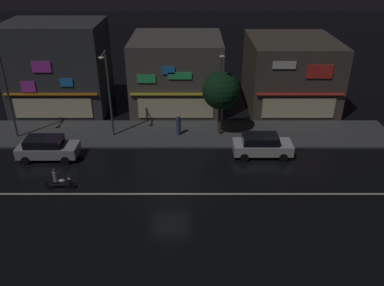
% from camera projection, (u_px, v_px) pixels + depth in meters
% --- Properties ---
extents(ground_plane, '(140.00, 140.00, 0.00)m').
position_uv_depth(ground_plane, '(169.00, 194.00, 24.62)').
color(ground_plane, black).
extents(lane_divider_stripe, '(33.73, 0.16, 0.01)m').
position_uv_depth(lane_divider_stripe, '(169.00, 194.00, 24.62)').
color(lane_divider_stripe, beige).
rests_on(lane_divider_stripe, ground).
extents(sidewalk_far, '(35.51, 4.96, 0.14)m').
position_uv_depth(sidewalk_far, '(174.00, 134.00, 32.10)').
color(sidewalk_far, '#424447').
rests_on(sidewalk_far, ground).
extents(storefront_left_block, '(7.88, 8.85, 6.28)m').
position_uv_depth(storefront_left_block, '(288.00, 72.00, 36.75)').
color(storefront_left_block, '#4C443A').
rests_on(storefront_left_block, ground).
extents(storefront_center_block, '(8.15, 8.08, 6.53)m').
position_uv_depth(storefront_center_block, '(176.00, 72.00, 36.32)').
color(storefront_center_block, '#56514C').
rests_on(storefront_center_block, ground).
extents(storefront_right_block, '(8.43, 6.31, 8.03)m').
position_uv_depth(storefront_right_block, '(57.00, 68.00, 35.15)').
color(storefront_right_block, '#383A3F').
rests_on(storefront_right_block, ground).
extents(streetlamp_west, '(0.44, 1.64, 6.63)m').
position_uv_depth(streetlamp_west, '(4.00, 92.00, 29.40)').
color(streetlamp_west, '#47494C').
rests_on(streetlamp_west, sidewalk_far).
extents(streetlamp_mid, '(0.44, 1.64, 6.95)m').
position_uv_depth(streetlamp_mid, '(107.00, 88.00, 29.61)').
color(streetlamp_mid, '#47494C').
rests_on(streetlamp_mid, sidewalk_far).
extents(streetlamp_east, '(0.44, 1.64, 6.86)m').
position_uv_depth(streetlamp_east, '(219.00, 86.00, 30.25)').
color(streetlamp_east, '#47494C').
rests_on(streetlamp_east, sidewalk_far).
extents(pedestrian_on_sidewalk, '(0.38, 0.38, 1.73)m').
position_uv_depth(pedestrian_on_sidewalk, '(177.00, 126.00, 31.45)').
color(pedestrian_on_sidewalk, '#334766').
rests_on(pedestrian_on_sidewalk, sidewalk_far).
extents(street_tree, '(2.96, 2.96, 5.24)m').
position_uv_depth(street_tree, '(220.00, 91.00, 30.17)').
color(street_tree, '#473323').
rests_on(street_tree, sidewalk_far).
extents(parked_car_near_kerb, '(4.30, 1.98, 1.67)m').
position_uv_depth(parked_car_near_kerb, '(46.00, 148.00, 28.22)').
color(parked_car_near_kerb, '#9EA0A5').
rests_on(parked_car_near_kerb, ground).
extents(parked_car_trailing, '(4.30, 1.98, 1.67)m').
position_uv_depth(parked_car_trailing, '(261.00, 145.00, 28.63)').
color(parked_car_trailing, silver).
rests_on(parked_car_trailing, ground).
extents(motorcycle_following, '(1.90, 0.60, 1.52)m').
position_uv_depth(motorcycle_following, '(57.00, 181.00, 24.83)').
color(motorcycle_following, black).
rests_on(motorcycle_following, ground).
extents(traffic_cone, '(0.36, 0.36, 0.55)m').
position_uv_depth(traffic_cone, '(268.00, 150.00, 29.24)').
color(traffic_cone, orange).
rests_on(traffic_cone, ground).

